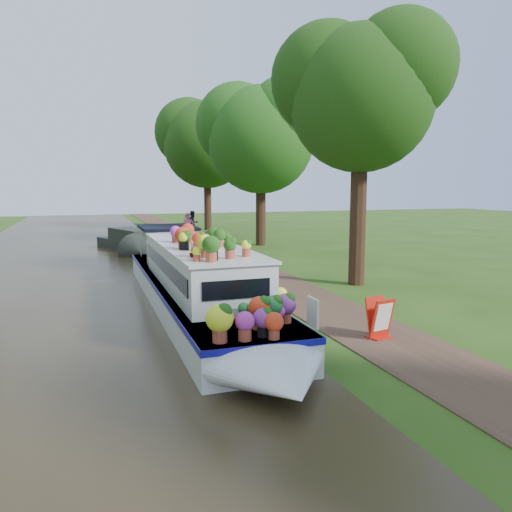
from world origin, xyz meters
The scene contains 12 objects.
ground centered at (0.00, 0.00, 0.00)m, with size 100.00×100.00×0.00m, color #254511.
canal_water centered at (-6.00, 0.00, 0.01)m, with size 10.00×100.00×0.02m, color black.
towpath centered at (1.20, 0.00, 0.01)m, with size 2.20×100.00×0.03m, color #422C1E.
plant_boat centered at (-2.25, 0.71, 0.85)m, with size 2.29×13.52×2.22m.
tree_near_overhang centered at (3.79, 3.06, 6.60)m, with size 5.52×5.28×8.99m.
tree_near_mid centered at (4.48, 15.08, 6.44)m, with size 6.90×6.60×9.40m.
tree_near_far centered at (3.98, 26.09, 7.05)m, with size 7.59×7.26×10.30m.
second_boat centered at (-2.75, 14.81, 0.47)m, with size 3.46×6.32×1.15m.
sandwich_board centered at (1.09, -2.68, 0.44)m, with size 0.60×0.56×0.90m.
pedestrian_pink centered at (0.50, 16.13, 0.95)m, with size 0.67×0.44×1.84m, color #C45096.
pedestrian_dark centered at (1.90, 21.50, 0.87)m, with size 0.82×0.64×1.69m, color black.
verge_plant centered at (-0.60, 4.68, 0.21)m, with size 0.38×0.33×0.43m, color #1C5F1D.
Camera 1 is at (-5.00, -12.01, 3.40)m, focal length 35.00 mm.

